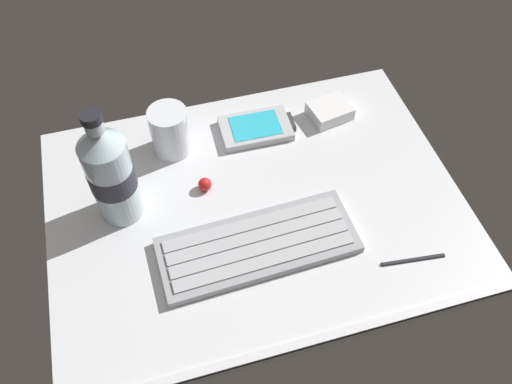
{
  "coord_description": "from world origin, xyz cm",
  "views": [
    {
      "loc": [
        -12.9,
        -45.89,
        67.21
      ],
      "look_at": [
        0.0,
        0.0,
        3.0
      ],
      "focal_mm": 36.94,
      "sensor_mm": 36.0,
      "label": 1
    }
  ],
  "objects_px": {
    "charger_block": "(330,111)",
    "stylus_pen": "(414,259)",
    "keyboard": "(258,245)",
    "juice_cup": "(170,132)",
    "handheld_device": "(256,128)",
    "water_bottle": "(111,174)",
    "trackball_mouse": "(205,184)"
  },
  "relations": [
    {
      "from": "keyboard",
      "to": "trackball_mouse",
      "type": "height_order",
      "value": "trackball_mouse"
    },
    {
      "from": "juice_cup",
      "to": "trackball_mouse",
      "type": "bearing_deg",
      "value": -70.85
    },
    {
      "from": "juice_cup",
      "to": "trackball_mouse",
      "type": "distance_m",
      "value": 0.11
    },
    {
      "from": "keyboard",
      "to": "charger_block",
      "type": "bearing_deg",
      "value": 49.16
    },
    {
      "from": "stylus_pen",
      "to": "water_bottle",
      "type": "bearing_deg",
      "value": 158.83
    },
    {
      "from": "handheld_device",
      "to": "stylus_pen",
      "type": "xyz_separation_m",
      "value": [
        0.15,
        -0.31,
        -0.0
      ]
    },
    {
      "from": "water_bottle",
      "to": "stylus_pen",
      "type": "relative_size",
      "value": 2.19
    },
    {
      "from": "juice_cup",
      "to": "stylus_pen",
      "type": "relative_size",
      "value": 0.89
    },
    {
      "from": "handheld_device",
      "to": "stylus_pen",
      "type": "height_order",
      "value": "handheld_device"
    },
    {
      "from": "keyboard",
      "to": "handheld_device",
      "type": "bearing_deg",
      "value": 74.8
    },
    {
      "from": "water_bottle",
      "to": "handheld_device",
      "type": "bearing_deg",
      "value": 23.21
    },
    {
      "from": "trackball_mouse",
      "to": "juice_cup",
      "type": "bearing_deg",
      "value": 109.15
    },
    {
      "from": "handheld_device",
      "to": "stylus_pen",
      "type": "bearing_deg",
      "value": -64.04
    },
    {
      "from": "keyboard",
      "to": "juice_cup",
      "type": "height_order",
      "value": "juice_cup"
    },
    {
      "from": "trackball_mouse",
      "to": "stylus_pen",
      "type": "xyz_separation_m",
      "value": [
        0.26,
        -0.21,
        -0.01
      ]
    },
    {
      "from": "charger_block",
      "to": "stylus_pen",
      "type": "xyz_separation_m",
      "value": [
        0.01,
        -0.31,
        -0.01
      ]
    },
    {
      "from": "juice_cup",
      "to": "water_bottle",
      "type": "bearing_deg",
      "value": -132.95
    },
    {
      "from": "handheld_device",
      "to": "trackball_mouse",
      "type": "bearing_deg",
      "value": -138.79
    },
    {
      "from": "handheld_device",
      "to": "juice_cup",
      "type": "height_order",
      "value": "juice_cup"
    },
    {
      "from": "juice_cup",
      "to": "charger_block",
      "type": "height_order",
      "value": "juice_cup"
    },
    {
      "from": "trackball_mouse",
      "to": "stylus_pen",
      "type": "distance_m",
      "value": 0.34
    },
    {
      "from": "water_bottle",
      "to": "stylus_pen",
      "type": "xyz_separation_m",
      "value": [
        0.39,
        -0.2,
        -0.09
      ]
    },
    {
      "from": "handheld_device",
      "to": "charger_block",
      "type": "distance_m",
      "value": 0.13
    },
    {
      "from": "water_bottle",
      "to": "charger_block",
      "type": "distance_m",
      "value": 0.4
    },
    {
      "from": "keyboard",
      "to": "charger_block",
      "type": "distance_m",
      "value": 0.3
    },
    {
      "from": "stylus_pen",
      "to": "handheld_device",
      "type": "bearing_deg",
      "value": 122.06
    },
    {
      "from": "handheld_device",
      "to": "trackball_mouse",
      "type": "distance_m",
      "value": 0.15
    },
    {
      "from": "water_bottle",
      "to": "charger_block",
      "type": "bearing_deg",
      "value": 15.53
    },
    {
      "from": "water_bottle",
      "to": "stylus_pen",
      "type": "distance_m",
      "value": 0.45
    },
    {
      "from": "charger_block",
      "to": "stylus_pen",
      "type": "relative_size",
      "value": 0.74
    },
    {
      "from": "handheld_device",
      "to": "keyboard",
      "type": "bearing_deg",
      "value": -105.2
    },
    {
      "from": "handheld_device",
      "to": "water_bottle",
      "type": "height_order",
      "value": "water_bottle"
    }
  ]
}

